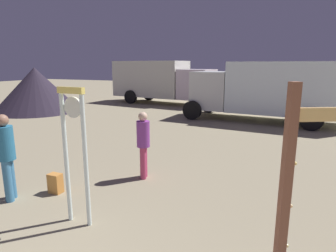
{
  "coord_description": "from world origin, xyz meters",
  "views": [
    {
      "loc": [
        2.14,
        -0.43,
        2.58
      ],
      "look_at": [
        -0.36,
        5.48,
        1.2
      ],
      "focal_mm": 30.44,
      "sensor_mm": 36.0,
      "label": 1
    }
  ],
  "objects_px": {
    "arrow_sign": "(318,160)",
    "person_distant": "(143,142)",
    "box_truck_far": "(161,80)",
    "dome_tent": "(36,90)",
    "backpack": "(56,183)",
    "person_near_clock": "(6,153)",
    "box_truck_near": "(271,89)",
    "standing_clock": "(75,144)"
  },
  "relations": [
    {
      "from": "box_truck_far",
      "to": "dome_tent",
      "type": "xyz_separation_m",
      "value": [
        -5.0,
        -5.84,
        -0.33
      ]
    },
    {
      "from": "dome_tent",
      "to": "standing_clock",
      "type": "bearing_deg",
      "value": -40.13
    },
    {
      "from": "arrow_sign",
      "to": "dome_tent",
      "type": "relative_size",
      "value": 0.52
    },
    {
      "from": "box_truck_near",
      "to": "arrow_sign",
      "type": "bearing_deg",
      "value": -83.99
    },
    {
      "from": "standing_clock",
      "to": "backpack",
      "type": "distance_m",
      "value": 1.82
    },
    {
      "from": "backpack",
      "to": "person_near_clock",
      "type": "bearing_deg",
      "value": -134.64
    },
    {
      "from": "box_truck_far",
      "to": "arrow_sign",
      "type": "bearing_deg",
      "value": -59.89
    },
    {
      "from": "arrow_sign",
      "to": "backpack",
      "type": "height_order",
      "value": "arrow_sign"
    },
    {
      "from": "arrow_sign",
      "to": "person_near_clock",
      "type": "height_order",
      "value": "arrow_sign"
    },
    {
      "from": "arrow_sign",
      "to": "person_near_clock",
      "type": "relative_size",
      "value": 1.43
    },
    {
      "from": "person_near_clock",
      "to": "person_distant",
      "type": "xyz_separation_m",
      "value": [
        1.87,
        2.0,
        -0.08
      ]
    },
    {
      "from": "box_truck_far",
      "to": "person_near_clock",
      "type": "bearing_deg",
      "value": -77.28
    },
    {
      "from": "standing_clock",
      "to": "box_truck_near",
      "type": "relative_size",
      "value": 0.31
    },
    {
      "from": "person_near_clock",
      "to": "person_distant",
      "type": "distance_m",
      "value": 2.74
    },
    {
      "from": "dome_tent",
      "to": "box_truck_far",
      "type": "bearing_deg",
      "value": 49.4
    },
    {
      "from": "box_truck_near",
      "to": "box_truck_far",
      "type": "bearing_deg",
      "value": 152.12
    },
    {
      "from": "box_truck_far",
      "to": "person_distant",
      "type": "bearing_deg",
      "value": -67.34
    },
    {
      "from": "standing_clock",
      "to": "person_distant",
      "type": "distance_m",
      "value": 2.19
    },
    {
      "from": "person_distant",
      "to": "box_truck_far",
      "type": "xyz_separation_m",
      "value": [
        -5.06,
        12.12,
        0.69
      ]
    },
    {
      "from": "box_truck_near",
      "to": "dome_tent",
      "type": "relative_size",
      "value": 1.56
    },
    {
      "from": "person_near_clock",
      "to": "backpack",
      "type": "relative_size",
      "value": 4.16
    },
    {
      "from": "backpack",
      "to": "person_distant",
      "type": "distance_m",
      "value": 2.03
    },
    {
      "from": "box_truck_near",
      "to": "standing_clock",
      "type": "bearing_deg",
      "value": -102.34
    },
    {
      "from": "person_near_clock",
      "to": "person_distant",
      "type": "height_order",
      "value": "person_near_clock"
    },
    {
      "from": "arrow_sign",
      "to": "person_near_clock",
      "type": "bearing_deg",
      "value": 176.53
    },
    {
      "from": "arrow_sign",
      "to": "box_truck_far",
      "type": "relative_size",
      "value": 0.33
    },
    {
      "from": "standing_clock",
      "to": "dome_tent",
      "type": "height_order",
      "value": "dome_tent"
    },
    {
      "from": "box_truck_near",
      "to": "box_truck_far",
      "type": "distance_m",
      "value": 8.2
    },
    {
      "from": "arrow_sign",
      "to": "box_truck_far",
      "type": "height_order",
      "value": "box_truck_far"
    },
    {
      "from": "standing_clock",
      "to": "box_truck_far",
      "type": "relative_size",
      "value": 0.31
    },
    {
      "from": "person_distant",
      "to": "box_truck_near",
      "type": "height_order",
      "value": "box_truck_near"
    },
    {
      "from": "arrow_sign",
      "to": "box_truck_near",
      "type": "height_order",
      "value": "box_truck_near"
    },
    {
      "from": "arrow_sign",
      "to": "box_truck_near",
      "type": "xyz_separation_m",
      "value": [
        -1.11,
        10.59,
        -0.1
      ]
    },
    {
      "from": "standing_clock",
      "to": "backpack",
      "type": "relative_size",
      "value": 5.55
    },
    {
      "from": "box_truck_far",
      "to": "dome_tent",
      "type": "distance_m",
      "value": 7.69
    },
    {
      "from": "arrow_sign",
      "to": "backpack",
      "type": "xyz_separation_m",
      "value": [
        -4.6,
        0.9,
        -1.41
      ]
    },
    {
      "from": "person_distant",
      "to": "box_truck_near",
      "type": "bearing_deg",
      "value": 75.18
    },
    {
      "from": "arrow_sign",
      "to": "person_distant",
      "type": "distance_m",
      "value": 4.1
    },
    {
      "from": "arrow_sign",
      "to": "dome_tent",
      "type": "bearing_deg",
      "value": 147.28
    },
    {
      "from": "box_truck_near",
      "to": "dome_tent",
      "type": "distance_m",
      "value": 12.42
    },
    {
      "from": "person_near_clock",
      "to": "dome_tent",
      "type": "relative_size",
      "value": 0.37
    },
    {
      "from": "standing_clock",
      "to": "box_truck_near",
      "type": "xyz_separation_m",
      "value": [
        2.28,
        10.41,
        0.16
      ]
    }
  ]
}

